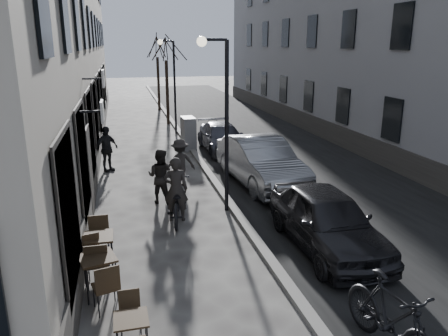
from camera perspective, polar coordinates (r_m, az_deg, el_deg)
name	(u,v)px	position (r m, az deg, el deg)	size (l,w,h in m)	color
ground	(307,332)	(8.37, 10.75, -20.26)	(120.00, 120.00, 0.00)	#3C3937
road	(252,137)	(23.64, 3.68, 4.02)	(7.30, 60.00, 0.00)	black
kerb	(185,140)	(22.84, -5.13, 3.72)	(0.25, 60.00, 0.12)	slate
streetlamp_near	(221,107)	(12.54, -0.41, 7.99)	(0.90, 0.28, 5.09)	black
streetlamp_far	(171,76)	(24.32, -6.91, 11.80)	(0.90, 0.28, 5.09)	black
tree_near	(166,47)	(27.25, -7.63, 15.39)	(2.40, 2.40, 5.70)	black
tree_far	(157,46)	(33.22, -8.75, 15.45)	(2.40, 2.40, 5.70)	black
bistro_set_a	(132,332)	(7.69, -11.95, -20.25)	(0.56, 1.36, 0.80)	black
bistro_set_b	(98,272)	(9.32, -16.10, -12.88)	(0.88, 1.73, 0.99)	black
bistro_set_c	(98,250)	(10.20, -16.10, -10.21)	(0.69, 1.69, 1.00)	black
utility_cabinet	(188,133)	(20.81, -4.67, 4.52)	(0.57, 1.03, 1.55)	slate
bicycle	(176,201)	(12.54, -6.25, -4.33)	(0.76, 2.18, 1.15)	black
cyclist_rider	(176,189)	(12.41, -6.30, -2.75)	(0.68, 0.45, 1.88)	#282522
pedestrian_near	(160,176)	(13.87, -8.30, -1.08)	(0.85, 0.66, 1.75)	black
pedestrian_mid	(180,163)	(15.44, -5.77, 0.68)	(1.10, 0.63, 1.70)	#282423
pedestrian_far	(106,149)	(17.75, -15.11, 2.42)	(1.06, 0.44, 1.80)	black
car_near	(327,220)	(11.05, 13.31, -6.59)	(1.76, 4.38, 1.49)	black
car_mid	(261,162)	(15.61, 4.82, 0.84)	(1.77, 5.08, 1.67)	gray
car_far	(222,138)	(20.49, -0.24, 3.99)	(1.77, 4.36, 1.26)	#373942
moped	(392,319)	(7.88, 21.04, -17.88)	(0.62, 2.20, 1.32)	black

